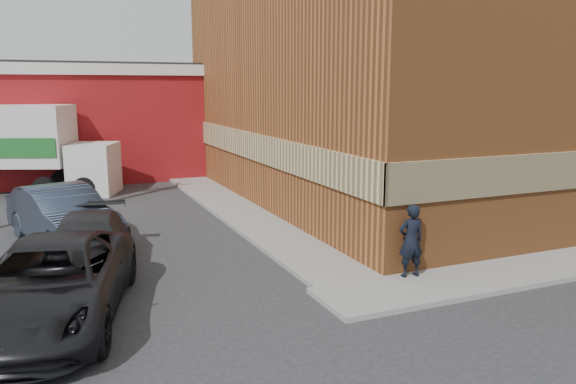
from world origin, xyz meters
name	(u,v)px	position (x,y,z in m)	size (l,w,h in m)	color
ground	(327,290)	(0.00, 0.00, 0.00)	(90.00, 90.00, 0.00)	#28282B
brick_building	(412,82)	(8.50, 9.00, 4.68)	(14.25, 18.25, 9.36)	#9C5628
sidewalk_west	(231,207)	(0.60, 9.00, 0.06)	(1.80, 18.00, 0.12)	gray
warehouse	(36,121)	(-6.00, 20.00, 2.81)	(16.30, 8.30, 5.60)	maroon
man	(411,241)	(2.05, -0.25, 0.98)	(0.63, 0.41, 1.73)	black
sedan	(63,215)	(-5.29, 6.42, 0.83)	(1.76, 5.05, 1.66)	#2B3649
suv_a	(51,283)	(-5.68, 0.50, 0.79)	(2.62, 5.69, 1.58)	black
suv_b	(87,245)	(-4.82, 3.42, 0.68)	(1.92, 4.72, 1.37)	#252528
box_truck	(16,143)	(-6.76, 15.35, 2.16)	(7.87, 4.90, 3.74)	silver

